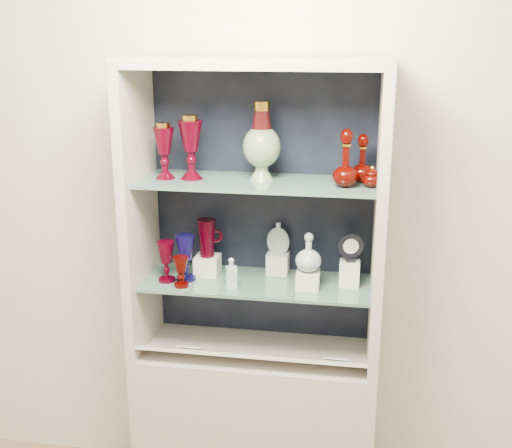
% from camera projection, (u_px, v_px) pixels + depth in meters
% --- Properties ---
extents(wall_back, '(3.50, 0.02, 2.80)m').
position_uv_depth(wall_back, '(265.00, 187.00, 2.71)').
color(wall_back, beige).
rests_on(wall_back, ground).
extents(cabinet_base, '(1.00, 0.40, 0.75)m').
position_uv_depth(cabinet_base, '(256.00, 427.00, 2.80)').
color(cabinet_base, '#B7AE9B').
rests_on(cabinet_base, ground).
extents(cabinet_back_panel, '(0.98, 0.02, 1.15)m').
position_uv_depth(cabinet_back_panel, '(263.00, 206.00, 2.71)').
color(cabinet_back_panel, black).
rests_on(cabinet_back_panel, cabinet_base).
extents(cabinet_side_left, '(0.04, 0.40, 1.15)m').
position_uv_depth(cabinet_side_left, '(140.00, 213.00, 2.60)').
color(cabinet_side_left, '#B7AE9B').
rests_on(cabinet_side_left, cabinet_base).
extents(cabinet_side_right, '(0.04, 0.40, 1.15)m').
position_uv_depth(cabinet_side_right, '(380.00, 224.00, 2.45)').
color(cabinet_side_right, '#B7AE9B').
rests_on(cabinet_side_right, cabinet_base).
extents(cabinet_top_cap, '(1.00, 0.40, 0.04)m').
position_uv_depth(cabinet_top_cap, '(256.00, 63.00, 2.36)').
color(cabinet_top_cap, '#B7AE9B').
rests_on(cabinet_top_cap, cabinet_side_left).
extents(shelf_lower, '(0.92, 0.34, 0.01)m').
position_uv_depth(shelf_lower, '(257.00, 282.00, 2.63)').
color(shelf_lower, slate).
rests_on(shelf_lower, cabinet_side_left).
extents(shelf_upper, '(0.92, 0.34, 0.01)m').
position_uv_depth(shelf_upper, '(257.00, 182.00, 2.51)').
color(shelf_upper, slate).
rests_on(shelf_upper, cabinet_side_left).
extents(label_ledge, '(0.92, 0.17, 0.09)m').
position_uv_depth(label_ledge, '(251.00, 355.00, 2.58)').
color(label_ledge, '#B7AE9B').
rests_on(label_ledge, cabinet_base).
extents(label_card_0, '(0.10, 0.06, 0.03)m').
position_uv_depth(label_card_0, '(336.00, 359.00, 2.52)').
color(label_card_0, white).
rests_on(label_card_0, label_ledge).
extents(label_card_1, '(0.10, 0.06, 0.03)m').
position_uv_depth(label_card_1, '(190.00, 347.00, 2.61)').
color(label_card_1, white).
rests_on(label_card_1, label_ledge).
extents(pedestal_lamp_left, '(0.10, 0.10, 0.22)m').
position_uv_depth(pedestal_lamp_left, '(164.00, 151.00, 2.52)').
color(pedestal_lamp_left, '#42010F').
rests_on(pedestal_lamp_left, shelf_upper).
extents(pedestal_lamp_right, '(0.12, 0.12, 0.25)m').
position_uv_depth(pedestal_lamp_right, '(191.00, 147.00, 2.50)').
color(pedestal_lamp_right, '#42010F').
rests_on(pedestal_lamp_right, shelf_upper).
extents(enamel_urn, '(0.19, 0.19, 0.31)m').
position_uv_depth(enamel_urn, '(262.00, 141.00, 2.48)').
color(enamel_urn, '#0F4225').
rests_on(enamel_urn, shelf_upper).
extents(ruby_decanter_a, '(0.11, 0.11, 0.25)m').
position_uv_depth(ruby_decanter_a, '(346.00, 155.00, 2.37)').
color(ruby_decanter_a, '#410400').
rests_on(ruby_decanter_a, shelf_upper).
extents(ruby_decanter_b, '(0.09, 0.09, 0.20)m').
position_uv_depth(ruby_decanter_b, '(362.00, 157.00, 2.45)').
color(ruby_decanter_b, '#410400').
rests_on(ruby_decanter_b, shelf_upper).
extents(lidded_bowl, '(0.07, 0.07, 0.08)m').
position_uv_depth(lidded_bowl, '(372.00, 176.00, 2.39)').
color(lidded_bowl, '#410400').
rests_on(lidded_bowl, shelf_upper).
extents(cobalt_goblet, '(0.10, 0.10, 0.19)m').
position_uv_depth(cobalt_goblet, '(186.00, 258.00, 2.61)').
color(cobalt_goblet, '#0E0844').
rests_on(cobalt_goblet, shelf_lower).
extents(ruby_goblet_tall, '(0.08, 0.08, 0.17)m').
position_uv_depth(ruby_goblet_tall, '(166.00, 261.00, 2.60)').
color(ruby_goblet_tall, '#42010F').
rests_on(ruby_goblet_tall, shelf_lower).
extents(ruby_goblet_small, '(0.08, 0.08, 0.12)m').
position_uv_depth(ruby_goblet_small, '(181.00, 272.00, 2.55)').
color(ruby_goblet_small, '#410400').
rests_on(ruby_goblet_small, shelf_lower).
extents(riser_ruby_pitcher, '(0.10, 0.10, 0.08)m').
position_uv_depth(riser_ruby_pitcher, '(207.00, 265.00, 2.69)').
color(riser_ruby_pitcher, silver).
rests_on(riser_ruby_pitcher, shelf_lower).
extents(ruby_pitcher, '(0.13, 0.09, 0.16)m').
position_uv_depth(ruby_pitcher, '(207.00, 238.00, 2.66)').
color(ruby_pitcher, '#42010F').
rests_on(ruby_pitcher, riser_ruby_pitcher).
extents(clear_square_bottle, '(0.05, 0.05, 0.12)m').
position_uv_depth(clear_square_bottle, '(231.00, 272.00, 2.55)').
color(clear_square_bottle, '#A2B5B9').
rests_on(clear_square_bottle, shelf_lower).
extents(riser_flat_flask, '(0.09, 0.09, 0.09)m').
position_uv_depth(riser_flat_flask, '(278.00, 263.00, 2.70)').
color(riser_flat_flask, silver).
rests_on(riser_flat_flask, shelf_lower).
extents(flat_flask, '(0.10, 0.05, 0.14)m').
position_uv_depth(flat_flask, '(278.00, 237.00, 2.67)').
color(flat_flask, silver).
rests_on(flat_flask, riser_flat_flask).
extents(riser_clear_round_decanter, '(0.09, 0.09, 0.07)m').
position_uv_depth(riser_clear_round_decanter, '(308.00, 280.00, 2.54)').
color(riser_clear_round_decanter, silver).
rests_on(riser_clear_round_decanter, shelf_lower).
extents(clear_round_decanter, '(0.12, 0.12, 0.15)m').
position_uv_depth(clear_round_decanter, '(309.00, 253.00, 2.51)').
color(clear_round_decanter, '#A2B5B9').
rests_on(clear_round_decanter, riser_clear_round_decanter).
extents(riser_cameo_medallion, '(0.08, 0.08, 0.10)m').
position_uv_depth(riser_cameo_medallion, '(349.00, 273.00, 2.57)').
color(riser_cameo_medallion, silver).
rests_on(riser_cameo_medallion, shelf_lower).
extents(cameo_medallion, '(0.11, 0.05, 0.12)m').
position_uv_depth(cameo_medallion, '(351.00, 247.00, 2.54)').
color(cameo_medallion, black).
rests_on(cameo_medallion, riser_cameo_medallion).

